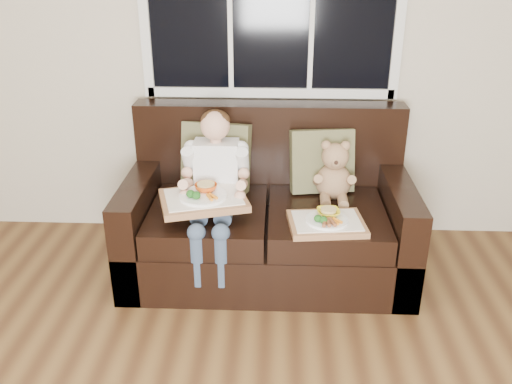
{
  "coord_description": "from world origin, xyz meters",
  "views": [
    {
      "loc": [
        0.44,
        -0.97,
        1.86
      ],
      "look_at": [
        0.32,
        1.85,
        0.57
      ],
      "focal_mm": 38.0,
      "sensor_mm": 36.0,
      "label": 1
    }
  ],
  "objects_px": {
    "loveseat": "(268,219)",
    "teddy_bear": "(334,175)",
    "tray_right": "(327,222)",
    "child": "(215,177)",
    "tray_left": "(203,198)"
  },
  "relations": [
    {
      "from": "loveseat",
      "to": "teddy_bear",
      "type": "bearing_deg",
      "value": 5.41
    },
    {
      "from": "loveseat",
      "to": "tray_right",
      "type": "height_order",
      "value": "loveseat"
    },
    {
      "from": "teddy_bear",
      "to": "tray_right",
      "type": "height_order",
      "value": "teddy_bear"
    },
    {
      "from": "loveseat",
      "to": "child",
      "type": "height_order",
      "value": "child"
    },
    {
      "from": "teddy_bear",
      "to": "tray_right",
      "type": "xyz_separation_m",
      "value": [
        -0.07,
        -0.38,
        -0.12
      ]
    },
    {
      "from": "tray_right",
      "to": "teddy_bear",
      "type": "bearing_deg",
      "value": 73.68
    },
    {
      "from": "loveseat",
      "to": "child",
      "type": "relative_size",
      "value": 1.98
    },
    {
      "from": "tray_left",
      "to": "tray_right",
      "type": "xyz_separation_m",
      "value": [
        0.68,
        -0.06,
        -0.1
      ]
    },
    {
      "from": "child",
      "to": "teddy_bear",
      "type": "bearing_deg",
      "value": 12.57
    },
    {
      "from": "child",
      "to": "tray_right",
      "type": "bearing_deg",
      "value": -19.47
    },
    {
      "from": "loveseat",
      "to": "tray_left",
      "type": "height_order",
      "value": "loveseat"
    },
    {
      "from": "loveseat",
      "to": "teddy_bear",
      "type": "distance_m",
      "value": 0.49
    },
    {
      "from": "child",
      "to": "teddy_bear",
      "type": "distance_m",
      "value": 0.72
    },
    {
      "from": "loveseat",
      "to": "child",
      "type": "bearing_deg",
      "value": -158.71
    },
    {
      "from": "teddy_bear",
      "to": "tray_left",
      "type": "relative_size",
      "value": 0.69
    }
  ]
}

